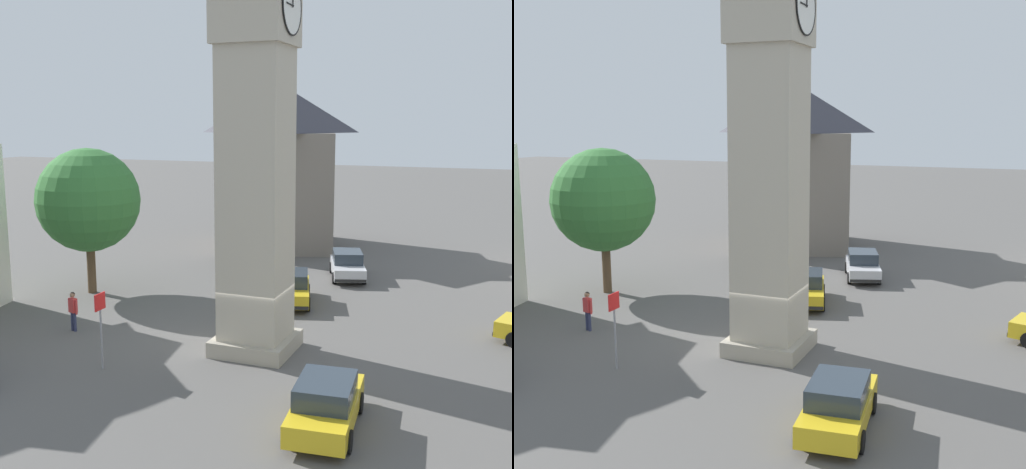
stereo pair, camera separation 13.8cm
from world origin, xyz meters
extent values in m
plane|color=#565451|center=(0.00, 0.00, 0.00)|extent=(200.00, 200.00, 0.00)
cube|color=#A59C89|center=(0.00, 0.00, 0.30)|extent=(2.90, 2.90, 0.60)
cube|color=#B7AD99|center=(0.00, 0.00, 5.98)|extent=(2.32, 2.32, 10.76)
cube|color=#B7AD99|center=(0.00, 0.00, 12.64)|extent=(2.60, 2.60, 2.55)
cylinder|color=white|center=(0.00, 1.33, 12.64)|extent=(1.95, 0.04, 1.95)
torus|color=black|center=(0.00, 1.34, 12.64)|extent=(2.01, 0.06, 2.01)
cube|color=black|center=(0.29, 1.37, 12.64)|extent=(0.74, 0.02, 0.04)
cylinder|color=white|center=(0.00, -1.33, 12.64)|extent=(1.95, 0.04, 1.95)
torus|color=black|center=(0.00, -1.34, 12.64)|extent=(2.01, 0.06, 2.01)
cube|color=gold|center=(-6.62, -0.77, 0.59)|extent=(4.42, 2.84, 0.64)
cube|color=#28333D|center=(-6.76, -0.82, 1.21)|extent=(2.47, 2.11, 0.64)
cylinder|color=black|center=(-5.68, 0.35, 0.32)|extent=(0.68, 0.40, 0.64)
cylinder|color=black|center=(-5.20, -1.17, 0.32)|extent=(0.68, 0.40, 0.64)
cylinder|color=black|center=(-8.03, -0.37, 0.32)|extent=(0.68, 0.40, 0.64)
cylinder|color=black|center=(-7.55, -1.90, 0.32)|extent=(0.68, 0.40, 0.64)
cube|color=black|center=(-4.69, -0.18, 0.37)|extent=(0.61, 1.63, 0.16)
cube|color=black|center=(-4.98, 8.74, 0.37)|extent=(1.63, 0.58, 0.16)
cube|color=gold|center=(5.09, 4.18, 0.59)|extent=(4.24, 2.08, 0.64)
cube|color=#28333D|center=(5.24, 4.20, 1.21)|extent=(2.24, 1.75, 0.64)
cylinder|color=black|center=(3.94, 3.27, 0.32)|extent=(0.66, 0.28, 0.64)
cylinder|color=black|center=(3.79, 4.86, 0.32)|extent=(0.66, 0.28, 0.64)
cylinder|color=black|center=(6.39, 3.50, 0.32)|extent=(0.66, 0.28, 0.64)
cylinder|color=black|center=(6.24, 5.09, 0.32)|extent=(0.66, 0.28, 0.64)
cube|color=black|center=(3.08, 3.99, 0.37)|extent=(0.28, 1.67, 0.16)
cube|color=silver|center=(-12.43, 0.60, 0.59)|extent=(4.43, 2.90, 0.64)
cube|color=#28333D|center=(-12.57, 0.55, 1.21)|extent=(2.48, 2.14, 0.64)
cylinder|color=black|center=(-11.51, 1.75, 0.32)|extent=(0.68, 0.41, 0.64)
cylinder|color=black|center=(-11.01, 0.23, 0.32)|extent=(0.68, 0.41, 0.64)
cylinder|color=black|center=(-13.85, 0.98, 0.32)|extent=(0.68, 0.41, 0.64)
cylinder|color=black|center=(-13.35, -0.54, 0.32)|extent=(0.68, 0.41, 0.64)
cube|color=black|center=(-10.51, 1.23, 0.37)|extent=(0.64, 1.62, 0.16)
cylinder|color=#2D3351|center=(0.70, -7.91, 0.41)|extent=(0.13, 0.13, 0.82)
cylinder|color=#2D3351|center=(0.64, -8.08, 0.41)|extent=(0.13, 0.13, 0.82)
cube|color=#D13838|center=(0.67, -7.99, 1.12)|extent=(0.32, 0.41, 0.60)
cylinder|color=#D13838|center=(0.74, -7.77, 1.07)|extent=(0.09, 0.09, 0.60)
cylinder|color=#D13838|center=(0.60, -8.22, 1.07)|extent=(0.09, 0.09, 0.60)
sphere|color=#9E7051|center=(0.67, -7.99, 1.57)|extent=(0.22, 0.22, 0.22)
sphere|color=black|center=(0.66, -7.99, 1.59)|extent=(0.20, 0.20, 0.20)
cylinder|color=brown|center=(-4.71, -10.93, 1.49)|extent=(0.44, 0.44, 2.97)
sphere|color=#337033|center=(-4.71, -10.93, 4.80)|extent=(5.21, 5.21, 5.21)
cube|color=slate|center=(-19.99, -6.09, 3.95)|extent=(9.29, 9.09, 7.91)
pyramid|color=#383842|center=(-19.99, -6.09, 9.53)|extent=(9.75, 9.55, 3.25)
cube|color=#422819|center=(-16.38, -4.99, 1.05)|extent=(0.40, 1.08, 2.10)
cylinder|color=gray|center=(3.77, -4.40, 1.10)|extent=(0.07, 0.07, 2.20)
cube|color=red|center=(3.77, -4.40, 2.50)|extent=(0.60, 0.04, 0.60)
camera|label=1|loc=(21.81, 8.60, 8.80)|focal=44.79mm
camera|label=2|loc=(21.76, 8.73, 8.80)|focal=44.79mm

